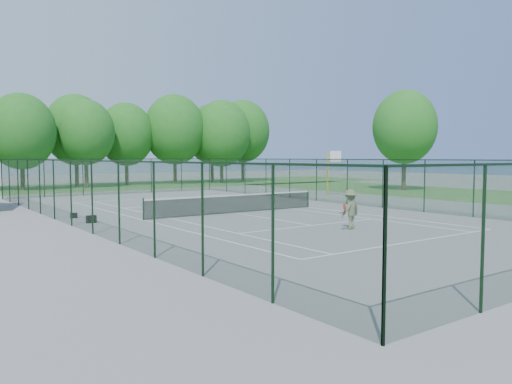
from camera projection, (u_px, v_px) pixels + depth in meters
ground at (235, 213)px, 28.13m from camera, size 140.00×140.00×0.00m
grass_far at (77, 187)px, 52.34m from camera, size 80.00×16.00×0.01m
grass_side at (430, 192)px, 45.43m from camera, size 14.00×40.00×0.01m
court_lines at (235, 213)px, 28.13m from camera, size 11.05×23.85×0.01m
tennis_net at (235, 203)px, 28.09m from camera, size 11.08×0.08×1.10m
fence_enclosure at (235, 185)px, 28.02m from camera, size 18.05×36.05×3.02m
tree_line_far at (76, 130)px, 51.92m from camera, size 39.40×6.40×9.70m
basketball_goal at (332, 164)px, 40.84m from camera, size 1.20×1.43×3.65m
tree_side at (405, 127)px, 47.09m from camera, size 5.99×5.99×9.48m
sports_bag_a at (91, 219)px, 23.89m from camera, size 0.45×0.27×0.36m
sports_bag_b at (74, 215)px, 25.75m from camera, size 0.37×0.26×0.27m
tennis_player at (350, 209)px, 21.73m from camera, size 1.95×0.88×1.74m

